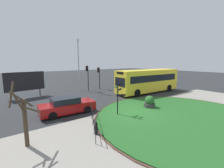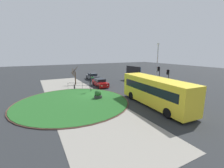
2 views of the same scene
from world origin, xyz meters
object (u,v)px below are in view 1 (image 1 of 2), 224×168
Objects in this scene: car_near_lane at (67,106)px; planter_near_signpost at (150,102)px; traffic_light_far at (87,72)px; lamppost_tall at (79,63)px; billboard_left at (25,82)px; bollard_foreground at (96,128)px; traffic_light_near at (99,73)px; street_tree_bare at (24,117)px; bus_yellow at (148,80)px; signpost_directional at (118,95)px.

car_near_lane reaches higher than planter_near_signpost.
traffic_light_far is 0.49× the size of lamppost_tall.
bollard_foreground is at bearing -88.87° from billboard_left.
planter_near_signpost is (6.84, -3.28, -0.15)m from car_near_lane.
car_near_lane is 0.61× the size of lamppost_tall.
traffic_light_near is 16.63m from street_tree_bare.
bollard_foreground is at bearing 49.72° from traffic_light_near.
street_tree_bare reaches higher than planter_near_signpost.
car_near_lane is 1.24× the size of traffic_light_far.
billboard_left is (-8.14, 0.67, -0.78)m from traffic_light_far.
car_near_lane is at bearing 89.61° from bollard_foreground.
planter_near_signpost is 0.35× the size of street_tree_bare.
bollard_foreground is at bearing 29.86° from bus_yellow.
billboard_left is 3.75× the size of planter_near_signpost.
bus_yellow is at bearing -33.42° from billboard_left.
signpost_directional is at bearing -37.89° from car_near_lane.
bus_yellow is 7.72m from traffic_light_near.
lamppost_tall is (5.22, 13.30, 3.68)m from bollard_foreground.
bollard_foreground is at bearing -111.44° from lamppost_tall.
bus_yellow is 2.94× the size of traffic_light_near.
bus_yellow is 7.39m from planter_near_signpost.
planter_near_signpost is (-1.44, -11.21, -2.02)m from traffic_light_near.
lamppost_tall is 6.45× the size of planter_near_signpost.
billboard_left is (-1.86, 8.64, 1.30)m from car_near_lane.
lamppost_tall is (-1.09, 0.60, 1.35)m from traffic_light_far.
billboard_left reaches higher than car_near_lane.
street_tree_bare reaches higher than billboard_left.
traffic_light_near reaches higher than bollard_foreground.
lamppost_tall is at bearing 54.25° from street_tree_bare.
street_tree_bare is at bearing 163.40° from bollard_foreground.
street_tree_bare is (-11.89, -11.59, -0.90)m from traffic_light_near.
traffic_light_far is 1.10× the size of street_tree_bare.
lamppost_tall is 7.36m from billboard_left.
bollard_foreground is at bearing -168.09° from planter_near_signpost.
signpost_directional is 12.62m from billboard_left.
traffic_light_far is 11.48m from planter_near_signpost.
bus_yellow reaches higher than planter_near_signpost.
car_near_lane is at bearing -84.51° from billboard_left.
car_near_lane is at bearing 39.76° from traffic_light_far.
lamppost_tall reaches higher than car_near_lane.
planter_near_signpost is (-5.56, -4.73, -1.21)m from bus_yellow.
billboard_left is at bearing -16.72° from traffic_light_far.
billboard_left reaches higher than bollard_foreground.
traffic_light_near is at bearing -10.62° from billboard_left.
planter_near_signpost is at bearing 43.82° from bus_yellow.
traffic_light_far is (6.31, 12.70, 2.34)m from bollard_foreground.
lamppost_tall reaches higher than planter_near_signpost.
traffic_light_near is at bearing 56.73° from bollard_foreground.
billboard_left is 12.43m from street_tree_bare.
street_tree_bare is (-9.89, -11.63, -1.11)m from traffic_light_far.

